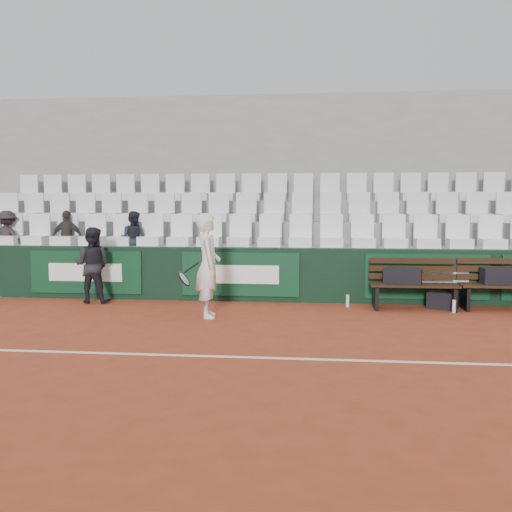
{
  "coord_description": "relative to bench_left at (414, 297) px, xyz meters",
  "views": [
    {
      "loc": [
        1.22,
        -6.64,
        1.85
      ],
      "look_at": [
        0.25,
        2.4,
        1.0
      ],
      "focal_mm": 40.0,
      "sensor_mm": 36.0,
      "label": 1
    }
  ],
  "objects": [
    {
      "name": "bench_left",
      "position": [
        0.0,
        0.0,
        0.0
      ],
      "size": [
        1.5,
        0.56,
        0.45
      ],
      "primitive_type": "cube",
      "color": "black",
      "rests_on": "ground"
    },
    {
      "name": "back_barrier",
      "position": [
        -2.83,
        0.62,
        0.28
      ],
      "size": [
        18.0,
        0.34,
        1.0
      ],
      "color": "black",
      "rests_on": "ground"
    },
    {
      "name": "sports_bag_right",
      "position": [
        1.47,
        0.12,
        0.37
      ],
      "size": [
        0.64,
        0.34,
        0.29
      ],
      "primitive_type": "cube",
      "rotation": [
        0.0,
        0.0,
        0.09
      ],
      "color": "black",
      "rests_on": "bench_right"
    },
    {
      "name": "ground",
      "position": [
        -2.9,
        -3.37,
        -0.23
      ],
      "size": [
        80.0,
        80.0,
        0.0
      ],
      "primitive_type": "plane",
      "color": "#9F3E24",
      "rests_on": "ground"
    },
    {
      "name": "bench_right",
      "position": [
        1.54,
        0.1,
        0.0
      ],
      "size": [
        1.5,
        0.56,
        0.45
      ],
      "primitive_type": "cube",
      "color": "#361D10",
      "rests_on": "ground"
    },
    {
      "name": "grandstand_tier_mid",
      "position": [
        -2.9,
        2.2,
        0.5
      ],
      "size": [
        18.0,
        0.95,
        1.45
      ],
      "primitive_type": "cube",
      "color": "gray",
      "rests_on": "ground"
    },
    {
      "name": "sports_bag_ground",
      "position": [
        0.52,
        0.13,
        -0.08
      ],
      "size": [
        0.57,
        0.47,
        0.3
      ],
      "primitive_type": "cube",
      "rotation": [
        0.0,
        0.0,
        -0.42
      ],
      "color": "black",
      "rests_on": "ground"
    },
    {
      "name": "spectator_c",
      "position": [
        -5.37,
        1.13,
        1.34
      ],
      "size": [
        0.59,
        0.48,
        1.14
      ],
      "primitive_type": "imported",
      "rotation": [
        0.0,
        0.0,
        3.04
      ],
      "color": "black",
      "rests_on": "grandstand_tier_front"
    },
    {
      "name": "grandstand_tier_front",
      "position": [
        -2.9,
        1.25,
        0.28
      ],
      "size": [
        18.0,
        0.95,
        1.0
      ],
      "primitive_type": "cube",
      "color": "gray",
      "rests_on": "ground"
    },
    {
      "name": "spectator_b",
      "position": [
        -6.75,
        1.13,
        1.35
      ],
      "size": [
        0.68,
        0.3,
        1.15
      ],
      "primitive_type": "imported",
      "rotation": [
        0.0,
        0.0,
        3.18
      ],
      "color": "#322D28",
      "rests_on": "grandstand_tier_front"
    },
    {
      "name": "tennis_player",
      "position": [
        -3.43,
        -1.01,
        0.62
      ],
      "size": [
        0.76,
        0.69,
        1.68
      ],
      "color": "white",
      "rests_on": "ground"
    },
    {
      "name": "seat_row_mid",
      "position": [
        -2.9,
        2.03,
        1.54
      ],
      "size": [
        11.9,
        0.44,
        0.63
      ],
      "primitive_type": "cube",
      "color": "silver",
      "rests_on": "grandstand_tier_mid"
    },
    {
      "name": "spectator_a",
      "position": [
        -8.04,
        1.13,
        1.35
      ],
      "size": [
        0.77,
        0.49,
        1.14
      ],
      "primitive_type": "imported",
      "rotation": [
        0.0,
        0.0,
        3.05
      ],
      "color": "black",
      "rests_on": "grandstand_tier_front"
    },
    {
      "name": "ball_kid",
      "position": [
        -5.82,
        0.09,
        0.48
      ],
      "size": [
        0.69,
        0.54,
        1.4
      ],
      "primitive_type": "imported",
      "rotation": [
        0.0,
        0.0,
        3.13
      ],
      "color": "black",
      "rests_on": "ground"
    },
    {
      "name": "sports_bag_left",
      "position": [
        -0.2,
        -0.01,
        0.36
      ],
      "size": [
        0.68,
        0.43,
        0.27
      ],
      "primitive_type": "cube",
      "rotation": [
        0.0,
        0.0,
        -0.26
      ],
      "color": "black",
      "rests_on": "bench_left"
    },
    {
      "name": "seat_row_front",
      "position": [
        -2.9,
        1.08,
        1.09
      ],
      "size": [
        11.9,
        0.44,
        0.63
      ],
      "primitive_type": "cube",
      "color": "white",
      "rests_on": "grandstand_tier_front"
    },
    {
      "name": "grandstand_tier_back",
      "position": [
        -2.9,
        3.15,
        0.72
      ],
      "size": [
        18.0,
        0.95,
        1.9
      ],
      "primitive_type": "cube",
      "color": "gray",
      "rests_on": "ground"
    },
    {
      "name": "water_bottle_far",
      "position": [
        0.63,
        -0.23,
        -0.11
      ],
      "size": [
        0.06,
        0.06,
        0.22
      ],
      "primitive_type": "cylinder",
      "color": "silver",
      "rests_on": "ground"
    },
    {
      "name": "seat_row_back",
      "position": [
        -2.9,
        2.98,
        1.99
      ],
      "size": [
        11.9,
        0.44,
        0.63
      ],
      "primitive_type": "cube",
      "color": "silver",
      "rests_on": "grandstand_tier_back"
    },
    {
      "name": "water_bottle_near",
      "position": [
        -1.12,
        0.13,
        -0.11
      ],
      "size": [
        0.06,
        0.06,
        0.22
      ],
      "primitive_type": "cylinder",
      "color": "silver",
      "rests_on": "ground"
    },
    {
      "name": "grandstand_rear_wall",
      "position": [
        -2.9,
        3.78,
        1.98
      ],
      "size": [
        18.0,
        0.3,
        4.4
      ],
      "primitive_type": "cube",
      "color": "gray",
      "rests_on": "ground"
    },
    {
      "name": "court_baseline",
      "position": [
        -2.9,
        -3.37,
        -0.22
      ],
      "size": [
        18.0,
        0.06,
        0.01
      ],
      "primitive_type": "cube",
      "color": "white",
      "rests_on": "ground"
    }
  ]
}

